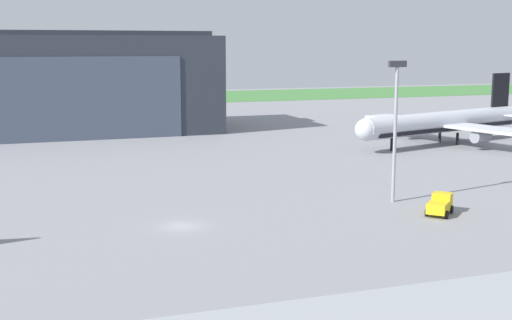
% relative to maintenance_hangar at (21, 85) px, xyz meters
% --- Properties ---
extents(ground_plane, '(440.00, 440.00, 0.00)m').
position_rel_maintenance_hangar_xyz_m(ground_plane, '(16.29, -88.37, -11.11)').
color(ground_plane, gray).
extents(grass_field_strip, '(440.00, 56.00, 0.08)m').
position_rel_maintenance_hangar_xyz_m(grass_field_strip, '(16.29, 94.01, -11.07)').
color(grass_field_strip, '#45803E').
rests_on(grass_field_strip, ground_plane).
extents(maintenance_hangar, '(86.94, 29.76, 23.16)m').
position_rel_maintenance_hangar_xyz_m(maintenance_hangar, '(0.00, 0.00, 0.00)').
color(maintenance_hangar, '#2D333D').
rests_on(maintenance_hangar, ground_plane).
extents(airliner_far_left, '(45.51, 40.07, 13.96)m').
position_rel_maintenance_hangar_xyz_m(airliner_far_left, '(80.56, -44.13, -6.70)').
color(airliner_far_left, silver).
rests_on(airliner_far_left, ground_plane).
extents(fuel_bowser, '(4.94, 4.86, 2.37)m').
position_rel_maintenance_hangar_xyz_m(fuel_bowser, '(46.74, -93.21, -9.90)').
color(fuel_bowser, yellow).
rests_on(fuel_bowser, ground_plane).
extents(apron_light_mast, '(2.40, 0.50, 18.07)m').
position_rel_maintenance_hangar_xyz_m(apron_light_mast, '(44.82, -85.56, -0.47)').
color(apron_light_mast, '#99999E').
rests_on(apron_light_mast, ground_plane).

